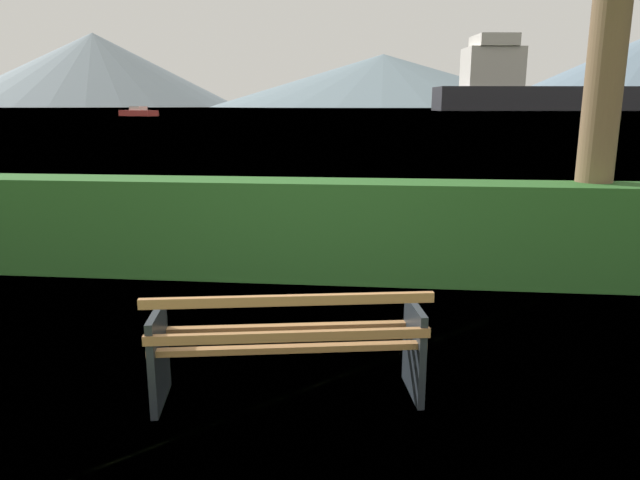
# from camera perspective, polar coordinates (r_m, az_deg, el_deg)

# --- Properties ---
(ground_plane) EXTENTS (1400.00, 1400.00, 0.00)m
(ground_plane) POSITION_cam_1_polar(r_m,az_deg,el_deg) (4.37, -3.05, -14.96)
(ground_plane) COLOR olive
(water_surface) EXTENTS (620.00, 620.00, 0.00)m
(water_surface) POSITION_cam_1_polar(r_m,az_deg,el_deg) (312.40, 6.04, 12.62)
(water_surface) COLOR #7A99A8
(water_surface) RESTS_ON ground_plane
(park_bench) EXTENTS (1.96, 0.90, 0.87)m
(park_bench) POSITION_cam_1_polar(r_m,az_deg,el_deg) (4.13, -3.10, -10.08)
(park_bench) COLOR olive
(park_bench) RESTS_ON ground_plane
(hedge_row) EXTENTS (9.94, 0.65, 1.18)m
(hedge_row) POSITION_cam_1_polar(r_m,az_deg,el_deg) (6.98, 0.72, 0.98)
(hedge_row) COLOR #285B23
(hedge_row) RESTS_ON ground_plane
(cargo_ship_large) EXTENTS (108.65, 30.04, 25.83)m
(cargo_ship_large) POSITION_cam_1_polar(r_m,az_deg,el_deg) (232.30, 22.64, 13.37)
(cargo_ship_large) COLOR #232328
(cargo_ship_large) RESTS_ON water_surface
(fishing_boat_near) EXTENTS (8.32, 5.99, 1.80)m
(fishing_boat_near) POSITION_cam_1_polar(r_m,az_deg,el_deg) (117.05, -17.32, 11.82)
(fishing_boat_near) COLOR #B2332D
(fishing_boat_near) RESTS_ON water_surface
(distant_hills) EXTENTS (816.77, 334.46, 71.56)m
(distant_hills) POSITION_cam_1_polar(r_m,az_deg,el_deg) (570.79, 4.58, 15.97)
(distant_hills) COLOR gray
(distant_hills) RESTS_ON ground_plane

